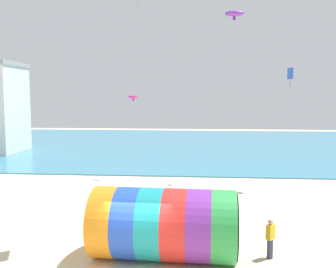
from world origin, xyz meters
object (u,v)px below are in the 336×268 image
Objects in this scene: kite_handler at (270,238)px; kite_blue_diamond at (290,74)px; giant_inflatable_tube at (164,224)px; kite_purple_parafoil at (234,13)px; kite_magenta_parafoil at (133,97)px.

kite_handler is 14.24m from kite_blue_diamond.
kite_handler is 1.23× the size of kite_blue_diamond.
kite_purple_parafoil reaches higher than giant_inflatable_tube.
kite_blue_diamond reaches higher than kite_handler.
kite_handler is 17.48m from kite_magenta_parafoil.
kite_magenta_parafoil is at bearing 104.39° from giant_inflatable_tube.
giant_inflatable_tube is 4.36× the size of kite_purple_parafoil.
kite_magenta_parafoil is at bearing 118.88° from kite_handler.
giant_inflatable_tube is 16.16m from kite_magenta_parafoil.
kite_blue_diamond is (7.54, 12.25, 6.55)m from giant_inflatable_tube.
kite_handler is (4.18, 0.39, -0.60)m from giant_inflatable_tube.
giant_inflatable_tube is 4.24m from kite_handler.
giant_inflatable_tube is 4.41× the size of kite_blue_diamond.
kite_handler is at bearing 5.39° from giant_inflatable_tube.
giant_inflatable_tube is at bearing -75.61° from kite_magenta_parafoil.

